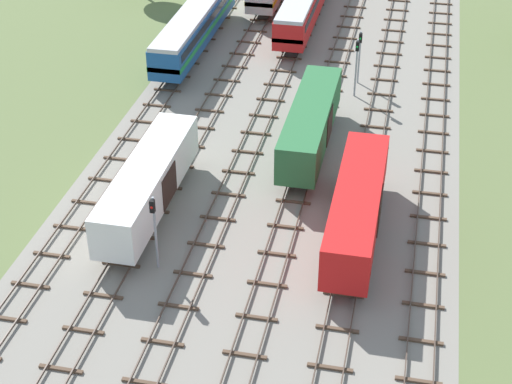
# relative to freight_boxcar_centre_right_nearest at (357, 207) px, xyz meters

# --- Properties ---
(ground_plane) EXTENTS (480.00, 480.00, 0.00)m
(ground_plane) POSITION_rel_freight_boxcar_centre_right_nearest_xyz_m (-6.81, 24.76, -2.45)
(ground_plane) COLOR #5B6B3D
(ballast_bed) EXTENTS (26.68, 176.00, 0.01)m
(ballast_bed) POSITION_rel_freight_boxcar_centre_right_nearest_xyz_m (-6.81, 24.76, -2.45)
(ballast_bed) COLOR gray
(ballast_bed) RESTS_ON ground
(track_far_left) EXTENTS (2.40, 126.00, 0.29)m
(track_far_left) POSITION_rel_freight_boxcar_centre_right_nearest_xyz_m (-18.15, 25.76, -2.31)
(track_far_left) COLOR #47382D
(track_far_left) RESTS_ON ground
(track_left) EXTENTS (2.40, 126.00, 0.29)m
(track_left) POSITION_rel_freight_boxcar_centre_right_nearest_xyz_m (-13.61, 25.76, -2.31)
(track_left) COLOR #47382D
(track_left) RESTS_ON ground
(track_centre_left) EXTENTS (2.40, 126.00, 0.29)m
(track_centre_left) POSITION_rel_freight_boxcar_centre_right_nearest_xyz_m (-9.08, 25.76, -2.31)
(track_centre_left) COLOR #47382D
(track_centre_left) RESTS_ON ground
(track_centre) EXTENTS (2.40, 126.00, 0.29)m
(track_centre) POSITION_rel_freight_boxcar_centre_right_nearest_xyz_m (-4.54, 25.76, -2.31)
(track_centre) COLOR #47382D
(track_centre) RESTS_ON ground
(track_centre_right) EXTENTS (2.40, 126.00, 0.29)m
(track_centre_right) POSITION_rel_freight_boxcar_centre_right_nearest_xyz_m (-0.01, 25.76, -2.31)
(track_centre_right) COLOR #47382D
(track_centre_right) RESTS_ON ground
(track_right) EXTENTS (2.40, 126.00, 0.29)m
(track_right) POSITION_rel_freight_boxcar_centre_right_nearest_xyz_m (4.53, 25.76, -2.31)
(track_right) COLOR #47382D
(track_right) RESTS_ON ground
(freight_boxcar_centre_right_nearest) EXTENTS (2.87, 14.00, 3.60)m
(freight_boxcar_centre_right_nearest) POSITION_rel_freight_boxcar_centre_right_nearest_xyz_m (0.00, 0.00, 0.00)
(freight_boxcar_centre_right_nearest) COLOR red
(freight_boxcar_centre_right_nearest) RESTS_ON ground
(freight_boxcar_left_near) EXTENTS (2.87, 14.00, 3.60)m
(freight_boxcar_left_near) POSITION_rel_freight_boxcar_centre_right_nearest_xyz_m (-13.61, 0.02, 0.00)
(freight_boxcar_left_near) COLOR white
(freight_boxcar_left_near) RESTS_ON ground
(freight_boxcar_centre_mid) EXTENTS (2.87, 14.00, 3.60)m
(freight_boxcar_centre_mid) POSITION_rel_freight_boxcar_centre_right_nearest_xyz_m (-4.54, 10.47, 0.00)
(freight_boxcar_centre_mid) COLOR #286638
(freight_boxcar_centre_mid) RESTS_ON ground
(diesel_railcar_far_left_midfar) EXTENTS (2.96, 20.50, 3.80)m
(diesel_railcar_far_left_midfar) POSITION_rel_freight_boxcar_centre_right_nearest_xyz_m (-18.15, 27.52, 0.15)
(diesel_railcar_far_left_midfar) COLOR #194C8C
(diesel_railcar_far_left_midfar) RESTS_ON ground
(signal_post_nearest) EXTENTS (0.28, 0.47, 5.08)m
(signal_post_nearest) POSITION_rel_freight_boxcar_centre_right_nearest_xyz_m (-2.27, 20.60, 0.79)
(signal_post_nearest) COLOR gray
(signal_post_nearest) RESTS_ON ground
(signal_post_near) EXTENTS (0.28, 0.47, 4.74)m
(signal_post_near) POSITION_rel_freight_boxcar_centre_right_nearest_xyz_m (-2.27, 23.29, 0.59)
(signal_post_near) COLOR gray
(signal_post_near) RESTS_ON ground
(signal_post_mid) EXTENTS (0.28, 0.47, 5.05)m
(signal_post_mid) POSITION_rel_freight_boxcar_centre_right_nearest_xyz_m (-11.35, -5.49, 0.78)
(signal_post_mid) COLOR gray
(signal_post_mid) RESTS_ON ground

